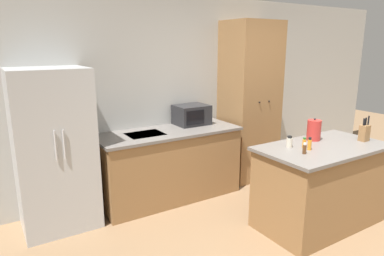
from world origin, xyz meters
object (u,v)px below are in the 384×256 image
object	(u,v)px
spice_bottle_short_red	(289,142)
kettle	(314,130)
spice_bottle_green_herb	(304,143)
spice_bottle_tall_dark	(305,149)
refrigerator	(54,150)
spice_bottle_amber_oil	(310,144)
microwave	(192,115)
knife_block	(364,132)
pantry_cabinet	(249,102)

from	to	relation	value
spice_bottle_short_red	kettle	xyz separation A→B (m)	(0.45, 0.06, 0.06)
spice_bottle_short_red	spice_bottle_green_herb	bearing A→B (deg)	-39.10
spice_bottle_green_herb	kettle	bearing A→B (deg)	24.59
spice_bottle_tall_dark	spice_bottle_green_herb	world-z (taller)	spice_bottle_green_herb
refrigerator	spice_bottle_amber_oil	xyz separation A→B (m)	(2.20, -1.52, 0.10)
microwave	spice_bottle_short_red	size ratio (longest dim) A/B	3.56
knife_block	spice_bottle_tall_dark	bearing A→B (deg)	177.78
microwave	knife_block	distance (m)	2.11
spice_bottle_green_herb	spice_bottle_short_red	bearing A→B (deg)	140.90
kettle	spice_bottle_green_herb	bearing A→B (deg)	-155.41
knife_block	spice_bottle_tall_dark	size ratio (longest dim) A/B	2.57
knife_block	spice_bottle_green_herb	bearing A→B (deg)	167.49
kettle	spice_bottle_tall_dark	bearing A→B (deg)	-149.43
microwave	kettle	distance (m)	1.60
spice_bottle_green_herb	microwave	bearing A→B (deg)	104.53
knife_block	spice_bottle_amber_oil	xyz separation A→B (m)	(-0.79, 0.10, -0.04)
refrigerator	kettle	size ratio (longest dim) A/B	6.83
spice_bottle_green_herb	spice_bottle_tall_dark	bearing A→B (deg)	-138.84
microwave	kettle	world-z (taller)	microwave
spice_bottle_tall_dark	kettle	distance (m)	0.57
spice_bottle_green_herb	refrigerator	bearing A→B (deg)	146.85
refrigerator	knife_block	bearing A→B (deg)	-28.40
pantry_cabinet	knife_block	world-z (taller)	pantry_cabinet
refrigerator	spice_bottle_green_herb	size ratio (longest dim) A/B	15.43
microwave	spice_bottle_amber_oil	size ratio (longest dim) A/B	3.34
spice_bottle_tall_dark	spice_bottle_amber_oil	bearing A→B (deg)	22.30
spice_bottle_tall_dark	spice_bottle_amber_oil	distance (m)	0.16
knife_block	microwave	bearing A→B (deg)	124.25
pantry_cabinet	spice_bottle_short_red	bearing A→B (deg)	-115.16
pantry_cabinet	spice_bottle_green_herb	xyz separation A→B (m)	(-0.53, -1.47, -0.18)
knife_block	spice_bottle_green_herb	distance (m)	0.80
spice_bottle_short_red	pantry_cabinet	bearing A→B (deg)	64.84
microwave	knife_block	world-z (taller)	knife_block
refrigerator	microwave	distance (m)	1.81
refrigerator	knife_block	world-z (taller)	refrigerator
microwave	spice_bottle_tall_dark	world-z (taller)	microwave
spice_bottle_amber_oil	spice_bottle_green_herb	xyz separation A→B (m)	(0.01, 0.08, -0.01)
refrigerator	spice_bottle_tall_dark	bearing A→B (deg)	-37.58
refrigerator	spice_bottle_green_herb	world-z (taller)	refrigerator
microwave	kettle	xyz separation A→B (m)	(0.74, -1.42, -0.01)
microwave	kettle	bearing A→B (deg)	-62.42
kettle	spice_bottle_amber_oil	bearing A→B (deg)	-146.30
spice_bottle_short_red	spice_bottle_green_herb	world-z (taller)	spice_bottle_short_red
knife_block	spice_bottle_short_red	world-z (taller)	knife_block
refrigerator	pantry_cabinet	bearing A→B (deg)	0.55
microwave	spice_bottle_green_herb	world-z (taller)	microwave
spice_bottle_tall_dark	spice_bottle_short_red	xyz separation A→B (m)	(0.04, 0.23, 0.01)
knife_block	spice_bottle_short_red	size ratio (longest dim) A/B	2.30
refrigerator	pantry_cabinet	size ratio (longest dim) A/B	0.76
spice_bottle_short_red	spice_bottle_green_herb	xyz separation A→B (m)	(0.12, -0.09, -0.01)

